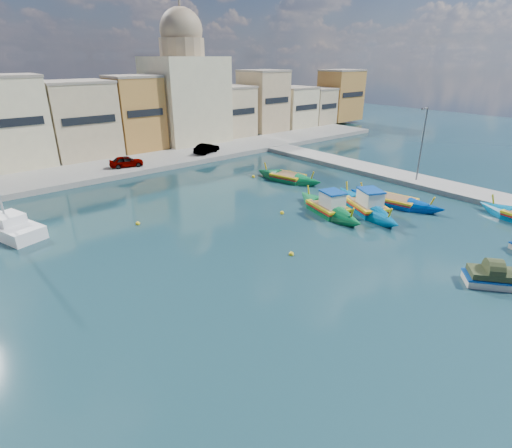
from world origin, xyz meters
name	(u,v)px	position (x,y,z in m)	size (l,w,h in m)	color
ground	(363,251)	(0.00, 0.00, 0.00)	(160.00, 160.00, 0.00)	#112F35
east_quay	(476,195)	(18.00, 0.00, 0.25)	(4.00, 70.00, 0.50)	gray
north_quay	(153,162)	(0.00, 32.00, 0.30)	(80.00, 8.00, 0.60)	gray
north_townhouses	(169,113)	(6.68, 39.36, 5.00)	(83.20, 7.87, 10.19)	tan
church_block	(185,87)	(10.00, 40.00, 8.41)	(10.00, 10.00, 19.10)	beige
quay_street_lamp	(422,144)	(17.44, 6.00, 4.34)	(1.18, 0.16, 8.00)	#595B60
parked_cars	(112,164)	(-5.77, 30.50, 1.23)	(31.28, 2.59, 1.31)	#4C1919
luzzu_turquoise_cabin	(366,207)	(6.69, 4.60, 0.40)	(6.38, 10.28, 3.31)	#0064A4
luzzu_blue_cabin	(328,209)	(3.82, 6.42, 0.39)	(4.41, 9.34, 3.21)	#0B773A
luzzu_green	(288,178)	(7.94, 15.70, 0.29)	(3.98, 8.75, 2.67)	#0A713A
luzzu_blue_south	(394,202)	(10.03, 3.89, 0.28)	(3.67, 9.40, 2.65)	#003EA2
tender_near	(491,278)	(2.12, -7.60, 0.45)	(3.09, 3.30, 1.46)	beige
mooring_buoys	(302,217)	(1.21, 7.09, 0.08)	(22.26, 26.22, 0.36)	yellow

